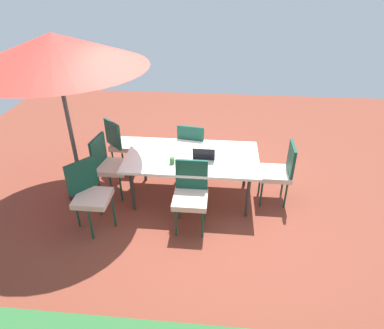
{
  "coord_description": "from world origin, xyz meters",
  "views": [
    {
      "loc": [
        -0.41,
        4.35,
        3.21
      ],
      "look_at": [
        0.0,
        0.0,
        0.6
      ],
      "focal_mm": 31.45,
      "sensor_mm": 36.0,
      "label": 1
    }
  ],
  "objects_px": {
    "chair_southeast": "(122,142)",
    "cup": "(172,161)",
    "dining_table": "(192,159)",
    "laptop": "(204,156)",
    "chair_west": "(279,170)",
    "chair_north": "(191,193)",
    "chair_south": "(193,146)",
    "chair_east": "(109,163)",
    "chair_northeast": "(90,192)",
    "patio_umbrella": "(54,51)"
  },
  "relations": [
    {
      "from": "chair_north",
      "to": "cup",
      "type": "distance_m",
      "value": 0.58
    },
    {
      "from": "dining_table",
      "to": "laptop",
      "type": "relative_size",
      "value": 6.11
    },
    {
      "from": "patio_umbrella",
      "to": "chair_southeast",
      "type": "height_order",
      "value": "patio_umbrella"
    },
    {
      "from": "chair_northeast",
      "to": "chair_west",
      "type": "height_order",
      "value": "same"
    },
    {
      "from": "dining_table",
      "to": "cup",
      "type": "height_order",
      "value": "cup"
    },
    {
      "from": "laptop",
      "to": "cup",
      "type": "relative_size",
      "value": 3.4
    },
    {
      "from": "chair_east",
      "to": "laptop",
      "type": "relative_size",
      "value": 3.03
    },
    {
      "from": "chair_northeast",
      "to": "chair_west",
      "type": "bearing_deg",
      "value": -32.96
    },
    {
      "from": "chair_southeast",
      "to": "chair_north",
      "type": "bearing_deg",
      "value": 176.41
    },
    {
      "from": "patio_umbrella",
      "to": "chair_south",
      "type": "bearing_deg",
      "value": -155.1
    },
    {
      "from": "chair_southeast",
      "to": "cup",
      "type": "height_order",
      "value": "chair_southeast"
    },
    {
      "from": "patio_umbrella",
      "to": "chair_east",
      "type": "relative_size",
      "value": 2.53
    },
    {
      "from": "dining_table",
      "to": "cup",
      "type": "bearing_deg",
      "value": 43.4
    },
    {
      "from": "chair_south",
      "to": "chair_southeast",
      "type": "bearing_deg",
      "value": 6.99
    },
    {
      "from": "chair_northeast",
      "to": "cup",
      "type": "xyz_separation_m",
      "value": [
        -1.05,
        -0.54,
        0.24
      ]
    },
    {
      "from": "chair_northeast",
      "to": "chair_south",
      "type": "relative_size",
      "value": 1.0
    },
    {
      "from": "cup",
      "to": "chair_east",
      "type": "bearing_deg",
      "value": -13.11
    },
    {
      "from": "chair_north",
      "to": "chair_west",
      "type": "height_order",
      "value": "same"
    },
    {
      "from": "chair_west",
      "to": "cup",
      "type": "height_order",
      "value": "chair_west"
    },
    {
      "from": "chair_west",
      "to": "patio_umbrella",
      "type": "bearing_deg",
      "value": -86.25
    },
    {
      "from": "chair_north",
      "to": "chair_west",
      "type": "distance_m",
      "value": 1.45
    },
    {
      "from": "dining_table",
      "to": "chair_west",
      "type": "relative_size",
      "value": 2.02
    },
    {
      "from": "dining_table",
      "to": "chair_north",
      "type": "bearing_deg",
      "value": 93.85
    },
    {
      "from": "chair_southeast",
      "to": "chair_west",
      "type": "bearing_deg",
      "value": -152.28
    },
    {
      "from": "dining_table",
      "to": "chair_southeast",
      "type": "height_order",
      "value": "chair_southeast"
    },
    {
      "from": "patio_umbrella",
      "to": "laptop",
      "type": "xyz_separation_m",
      "value": [
        -1.94,
        -0.04,
        -1.46
      ]
    },
    {
      "from": "chair_south",
      "to": "chair_north",
      "type": "height_order",
      "value": "same"
    },
    {
      "from": "patio_umbrella",
      "to": "chair_southeast",
      "type": "xyz_separation_m",
      "value": [
        -0.46,
        -0.82,
        -1.7
      ]
    },
    {
      "from": "chair_southeast",
      "to": "chair_east",
      "type": "bearing_deg",
      "value": 131.87
    },
    {
      "from": "dining_table",
      "to": "patio_umbrella",
      "type": "distance_m",
      "value": 2.35
    },
    {
      "from": "chair_southeast",
      "to": "cup",
      "type": "distance_m",
      "value": 1.43
    },
    {
      "from": "chair_north",
      "to": "chair_south",
      "type": "bearing_deg",
      "value": 94.05
    },
    {
      "from": "patio_umbrella",
      "to": "chair_northeast",
      "type": "bearing_deg",
      "value": 122.86
    },
    {
      "from": "patio_umbrella",
      "to": "laptop",
      "type": "height_order",
      "value": "patio_umbrella"
    },
    {
      "from": "chair_west",
      "to": "cup",
      "type": "distance_m",
      "value": 1.62
    },
    {
      "from": "patio_umbrella",
      "to": "chair_west",
      "type": "xyz_separation_m",
      "value": [
        -3.07,
        -0.14,
        -1.7
      ]
    },
    {
      "from": "dining_table",
      "to": "chair_north",
      "type": "distance_m",
      "value": 0.69
    },
    {
      "from": "chair_north",
      "to": "cup",
      "type": "bearing_deg",
      "value": 125.75
    },
    {
      "from": "chair_southeast",
      "to": "chair_south",
      "type": "height_order",
      "value": "same"
    },
    {
      "from": "dining_table",
      "to": "chair_northeast",
      "type": "relative_size",
      "value": 2.02
    },
    {
      "from": "laptop",
      "to": "cup",
      "type": "bearing_deg",
      "value": 22.29
    },
    {
      "from": "chair_northeast",
      "to": "laptop",
      "type": "distance_m",
      "value": 1.68
    },
    {
      "from": "chair_northeast",
      "to": "chair_east",
      "type": "distance_m",
      "value": 0.78
    },
    {
      "from": "laptop",
      "to": "cup",
      "type": "height_order",
      "value": "laptop"
    },
    {
      "from": "chair_south",
      "to": "cup",
      "type": "distance_m",
      "value": 0.98
    },
    {
      "from": "dining_table",
      "to": "cup",
      "type": "distance_m",
      "value": 0.37
    },
    {
      "from": "chair_north",
      "to": "laptop",
      "type": "distance_m",
      "value": 0.66
    },
    {
      "from": "cup",
      "to": "chair_west",
      "type": "bearing_deg",
      "value": -170.06
    },
    {
      "from": "patio_umbrella",
      "to": "cup",
      "type": "xyz_separation_m",
      "value": [
        -1.49,
        0.14,
        -1.46
      ]
    },
    {
      "from": "chair_west",
      "to": "laptop",
      "type": "bearing_deg",
      "value": -83.72
    }
  ]
}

